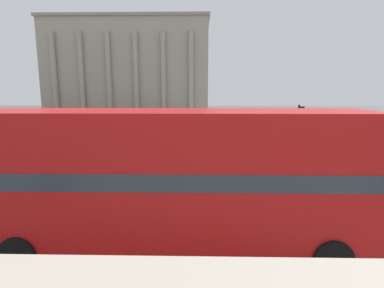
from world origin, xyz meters
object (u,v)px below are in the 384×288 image
(pedestrian_red, at_px, (238,123))
(pedestrian_grey, at_px, (209,125))
(pedestrian_blue, at_px, (285,123))
(double_decker_bus, at_px, (176,175))
(traffic_light_near, at_px, (105,151))
(plaza_building_left, at_px, (130,69))
(traffic_light_mid, at_px, (299,127))

(pedestrian_red, height_order, pedestrian_grey, pedestrian_red)
(pedestrian_red, xyz_separation_m, pedestrian_blue, (5.22, -0.79, 0.08))
(pedestrian_red, bearing_deg, double_decker_bus, -109.54)
(pedestrian_red, bearing_deg, traffic_light_near, -118.73)
(double_decker_bus, height_order, pedestrian_grey, double_decker_bus)
(double_decker_bus, bearing_deg, plaza_building_left, 105.04)
(traffic_light_mid, bearing_deg, traffic_light_near, -149.38)
(traffic_light_near, relative_size, pedestrian_blue, 1.83)
(pedestrian_grey, distance_m, pedestrian_blue, 8.59)
(traffic_light_near, bearing_deg, plaza_building_left, 101.37)
(traffic_light_mid, relative_size, pedestrian_blue, 2.11)
(traffic_light_mid, bearing_deg, pedestrian_blue, 76.83)
(double_decker_bus, bearing_deg, traffic_light_mid, 56.85)
(plaza_building_left, distance_m, pedestrian_red, 32.08)
(traffic_light_mid, height_order, pedestrian_grey, traffic_light_mid)
(traffic_light_mid, xyz_separation_m, pedestrian_red, (-1.41, 17.06, -1.54))
(traffic_light_mid, xyz_separation_m, pedestrian_blue, (3.81, 16.27, -1.46))
(traffic_light_near, xyz_separation_m, traffic_light_mid, (9.81, 5.81, 0.31))
(pedestrian_grey, bearing_deg, traffic_light_mid, 139.53)
(traffic_light_near, bearing_deg, traffic_light_mid, 30.62)
(pedestrian_blue, bearing_deg, traffic_light_near, 68.12)
(pedestrian_red, bearing_deg, plaza_building_left, 117.03)
(double_decker_bus, xyz_separation_m, pedestrian_grey, (1.84, 25.28, -1.34))
(pedestrian_red, xyz_separation_m, pedestrian_grey, (-3.35, -1.46, -0.04))
(plaza_building_left, relative_size, pedestrian_grey, 18.83)
(traffic_light_mid, relative_size, pedestrian_grey, 2.35)
(pedestrian_grey, height_order, pedestrian_blue, pedestrian_blue)
(double_decker_bus, height_order, pedestrian_blue, double_decker_bus)
(plaza_building_left, height_order, pedestrian_red, plaza_building_left)
(traffic_light_mid, xyz_separation_m, pedestrian_grey, (-4.76, 15.60, -1.58))
(traffic_light_near, distance_m, pedestrian_grey, 22.03)
(plaza_building_left, bearing_deg, pedestrian_blue, -48.19)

